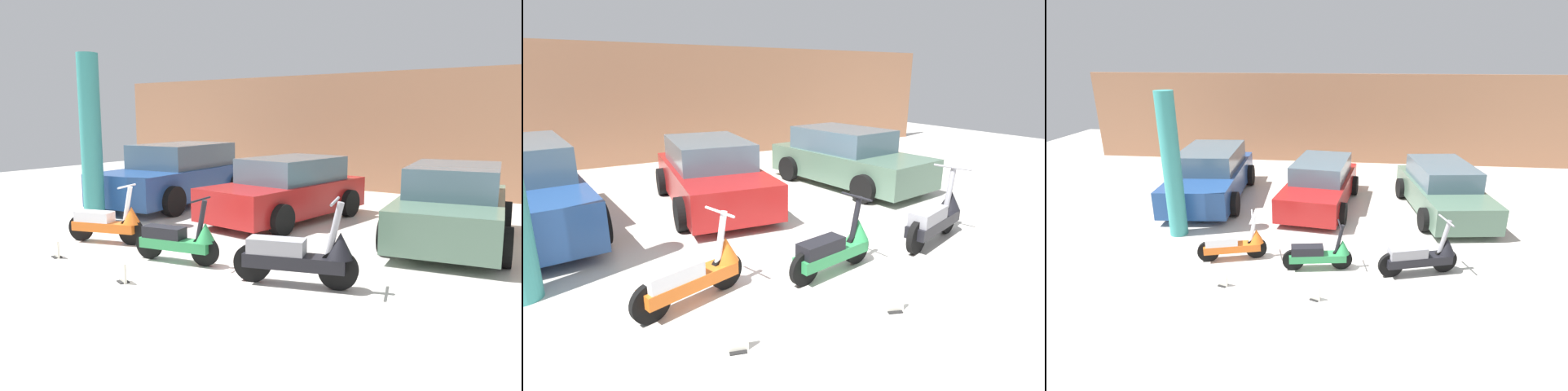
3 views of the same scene
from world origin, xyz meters
TOP-DOWN VIEW (x-y plane):
  - ground_plane at (0.00, 0.00)m, footprint 28.00×28.00m
  - wall_back at (0.00, 8.59)m, footprint 19.60×0.12m
  - scooter_front_left at (-1.97, 0.55)m, footprint 1.37×0.65m
  - scooter_front_right at (-0.20, 0.33)m, footprint 1.36×0.53m
  - scooter_front_center at (1.73, 0.38)m, footprint 1.53×0.74m
  - car_rear_center at (-0.50, 3.87)m, footprint 2.13×3.86m
  - car_rear_right at (2.74, 3.75)m, footprint 2.20×3.94m
  - placard_near_left_scooter at (-1.93, -0.47)m, footprint 0.20×0.16m
  - placard_near_right_scooter at (-0.21, -0.72)m, footprint 0.20×0.17m

SIDE VIEW (x-z plane):
  - ground_plane at x=0.00m, z-range 0.00..0.00m
  - placard_near_left_scooter at x=-1.93m, z-range -0.02..0.24m
  - placard_near_right_scooter at x=-0.21m, z-range -0.02..0.24m
  - scooter_front_right at x=-0.20m, z-range -0.14..0.82m
  - scooter_front_left at x=-1.97m, z-range -0.14..0.84m
  - scooter_front_center at x=1.73m, z-range -0.16..0.94m
  - car_rear_center at x=-0.50m, z-range -0.03..1.23m
  - car_rear_right at x=2.74m, z-range -0.03..1.25m
  - wall_back at x=0.00m, z-range 0.00..3.28m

